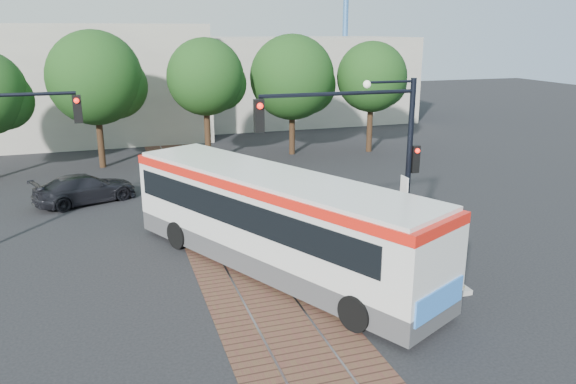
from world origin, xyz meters
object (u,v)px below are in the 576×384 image
traffic_island (397,256)px  signal_pole_main (375,146)px  parked_car (85,189)px  city_bus (274,217)px

traffic_island → signal_pole_main: signal_pole_main is taller
traffic_island → parked_car: bearing=133.2°
signal_pole_main → parked_car: size_ratio=1.32×
parked_car → traffic_island: bearing=-158.1°
city_bus → traffic_island: 4.42m
traffic_island → signal_pole_main: size_ratio=0.87×
signal_pole_main → parked_car: 14.50m
signal_pole_main → parked_car: bearing=130.6°
city_bus → traffic_island: size_ratio=2.30×
traffic_island → signal_pole_main: bearing=174.6°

